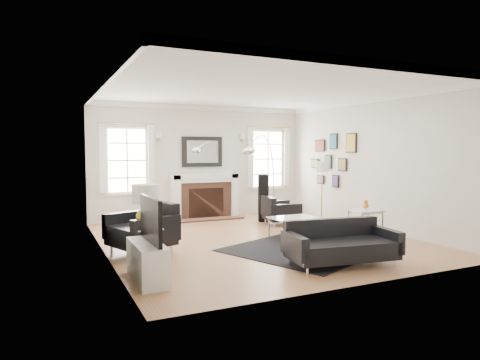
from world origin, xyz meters
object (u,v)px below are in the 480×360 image
fireplace (205,197)px  coffee_table (298,220)px  gourd_lamp (146,203)px  armchair_left (145,230)px  sofa (340,245)px  arc_floor_lamp (262,173)px  armchair_right (279,212)px

fireplace → coffee_table: size_ratio=1.89×
fireplace → gourd_lamp: gourd_lamp is taller
fireplace → gourd_lamp: (-2.20, -3.33, 0.33)m
armchair_left → gourd_lamp: (-0.06, -0.40, 0.50)m
coffee_table → armchair_left: bearing=176.6°
sofa → arc_floor_lamp: 4.01m
armchair_left → armchair_right: size_ratio=1.41×
sofa → gourd_lamp: 3.01m
sofa → coffee_table: (0.43, 1.79, 0.08)m
sofa → arc_floor_lamp: size_ratio=0.81×
arc_floor_lamp → coffee_table: bearing=-98.7°
gourd_lamp → armchair_right: bearing=27.3°
sofa → armchair_right: (0.90, 3.32, 0.01)m
gourd_lamp → arc_floor_lamp: arc_floor_lamp is taller
sofa → fireplace: bearing=93.6°
sofa → armchair_right: same height
fireplace → sofa: bearing=-86.4°
sofa → gourd_lamp: (-2.51, 1.56, 0.58)m
fireplace → arc_floor_lamp: arc_floor_lamp is taller
fireplace → armchair_right: bearing=-52.4°
fireplace → arc_floor_lamp: (1.05, -1.04, 0.60)m
coffee_table → arc_floor_lamp: size_ratio=0.42×
sofa → gourd_lamp: size_ratio=2.56×
armchair_right → arc_floor_lamp: size_ratio=0.41×
armchair_right → gourd_lamp: 3.88m
armchair_left → sofa: bearing=-38.7°
fireplace → coffee_table: (0.74, -3.10, -0.17)m
arc_floor_lamp → armchair_left: bearing=-149.3°
armchair_right → coffee_table: size_ratio=0.98×
arc_floor_lamp → gourd_lamp: bearing=-144.8°
coffee_table → gourd_lamp: 2.99m
armchair_right → coffee_table: 1.60m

